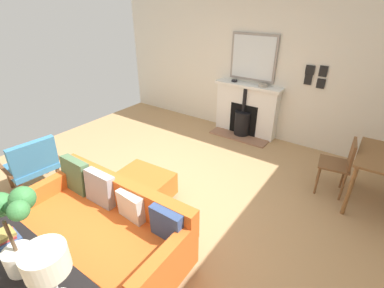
{
  "coord_description": "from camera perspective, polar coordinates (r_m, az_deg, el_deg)",
  "views": [
    {
      "loc": [
        2.09,
        2.05,
        2.5
      ],
      "look_at": [
        -0.77,
        0.03,
        0.64
      ],
      "focal_mm": 25.82,
      "sensor_mm": 36.0,
      "label": 1
    }
  ],
  "objects": [
    {
      "name": "book_stack",
      "position": [
        2.81,
        -34.78,
        -15.83
      ],
      "size": [
        0.25,
        0.21,
        0.08
      ],
      "color": "#38517F",
      "rests_on": "console_table"
    },
    {
      "name": "mantel_bowl_far",
      "position": [
        5.41,
        14.44,
        11.72
      ],
      "size": [
        0.17,
        0.17,
        0.06
      ],
      "color": "#9E9384",
      "rests_on": "fireplace"
    },
    {
      "name": "ground_plane",
      "position": [
        3.85,
        -7.22,
        -12.91
      ],
      "size": [
        5.96,
        6.37,
        0.01
      ],
      "primitive_type": "cube",
      "color": "tan"
    },
    {
      "name": "fireplace",
      "position": [
        5.68,
        10.96,
        6.45
      ],
      "size": [
        0.55,
        1.32,
        1.04
      ],
      "color": "#93664C",
      "rests_on": "ground"
    },
    {
      "name": "console_table",
      "position": [
        2.75,
        -32.66,
        -19.59
      ],
      "size": [
        0.41,
        1.71,
        0.74
      ],
      "color": "black",
      "rests_on": "ground"
    },
    {
      "name": "armchair_accent",
      "position": [
        4.49,
        -30.14,
        -3.41
      ],
      "size": [
        0.73,
        0.66,
        0.83
      ],
      "color": "brown",
      "rests_on": "ground"
    },
    {
      "name": "sofa",
      "position": [
        3.19,
        -17.68,
        -16.03
      ],
      "size": [
        0.93,
        1.9,
        0.84
      ],
      "color": "#B2B2B7",
      "rests_on": "ground"
    },
    {
      "name": "mirror_over_mantel",
      "position": [
        5.5,
        12.53,
        17.05
      ],
      "size": [
        0.04,
        0.9,
        0.85
      ],
      "color": "gray"
    },
    {
      "name": "ottoman",
      "position": [
        3.81,
        -10.36,
        -8.73
      ],
      "size": [
        0.71,
        0.77,
        0.41
      ],
      "color": "#B2B2B7",
      "rests_on": "ground"
    },
    {
      "name": "table_lamp_far_end",
      "position": [
        2.0,
        -27.88,
        -20.85
      ],
      "size": [
        0.27,
        0.27,
        0.45
      ],
      "color": "white",
      "rests_on": "console_table"
    },
    {
      "name": "mantel_bowl_near",
      "position": [
        5.64,
        8.74,
        12.8
      ],
      "size": [
        0.12,
        0.12,
        0.04
      ],
      "color": "black",
      "rests_on": "fireplace"
    },
    {
      "name": "wall_left",
      "position": [
        5.57,
        13.47,
        16.15
      ],
      "size": [
        0.12,
        6.37,
        2.86
      ],
      "primitive_type": "cube",
      "color": "silver",
      "rests_on": "ground"
    },
    {
      "name": "photo_gallery_row",
      "position": [
        5.22,
        24.15,
        12.7
      ],
      "size": [
        0.02,
        0.35,
        0.37
      ],
      "color": "black"
    },
    {
      "name": "dining_chair_near_fireplace",
      "position": [
        4.3,
        28.5,
        -3.33
      ],
      "size": [
        0.45,
        0.45,
        0.84
      ],
      "color": "brown",
      "rests_on": "ground"
    },
    {
      "name": "potted_plant",
      "position": [
        2.3,
        -33.72,
        -13.5
      ],
      "size": [
        0.4,
        0.5,
        0.66
      ],
      "color": "silver",
      "rests_on": "console_table"
    }
  ]
}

